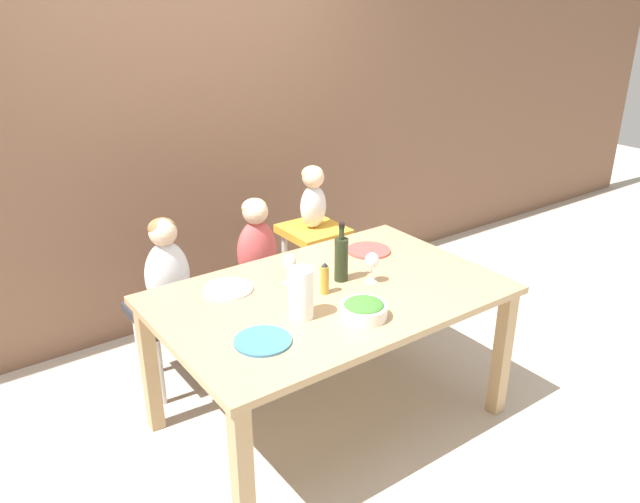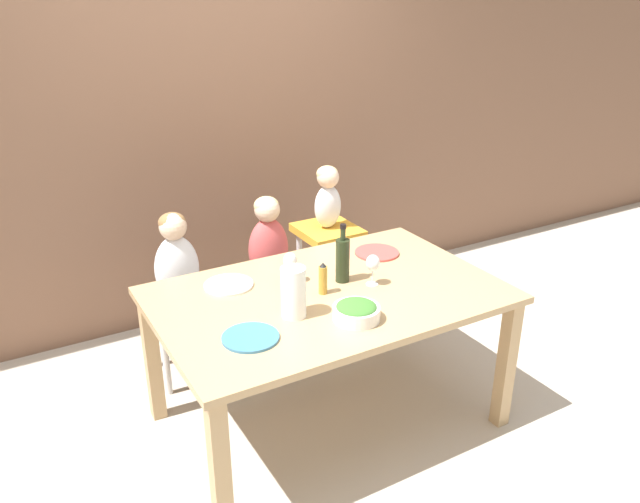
% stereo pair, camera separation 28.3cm
% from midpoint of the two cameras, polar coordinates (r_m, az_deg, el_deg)
% --- Properties ---
extents(ground_plane, '(14.00, 14.00, 0.00)m').
position_cam_midpoint_polar(ground_plane, '(3.37, 3.18, -15.08)').
color(ground_plane, '#BCB2A3').
extents(wall_back, '(10.00, 0.06, 2.70)m').
position_cam_midpoint_polar(wall_back, '(4.02, -8.01, 12.39)').
color(wall_back, brown).
rests_on(wall_back, ground_plane).
extents(dining_table, '(1.63, 1.05, 0.74)m').
position_cam_midpoint_polar(dining_table, '(3.01, 3.45, -5.25)').
color(dining_table, tan).
rests_on(dining_table, ground_plane).
extents(chair_far_left, '(0.41, 0.43, 0.47)m').
position_cam_midpoint_polar(chair_far_left, '(3.56, -10.36, -5.47)').
color(chair_far_left, silver).
rests_on(chair_far_left, ground_plane).
extents(chair_far_center, '(0.41, 0.43, 0.47)m').
position_cam_midpoint_polar(chair_far_center, '(3.75, -2.45, -3.54)').
color(chair_far_center, silver).
rests_on(chair_far_center, ground_plane).
extents(chair_right_highchair, '(0.35, 0.37, 0.73)m').
position_cam_midpoint_polar(chair_right_highchair, '(3.86, 2.79, 0.05)').
color(chair_right_highchair, silver).
rests_on(chair_right_highchair, ground_plane).
extents(person_child_left, '(0.24, 0.17, 0.51)m').
position_cam_midpoint_polar(person_child_left, '(3.42, -10.75, -0.65)').
color(person_child_left, silver).
rests_on(person_child_left, chair_far_left).
extents(person_child_center, '(0.24, 0.17, 0.51)m').
position_cam_midpoint_polar(person_child_center, '(3.62, -2.54, 1.09)').
color(person_child_center, '#C64C4C').
rests_on(person_child_center, chair_far_center).
extents(person_baby_right, '(0.17, 0.14, 0.38)m').
position_cam_midpoint_polar(person_baby_right, '(3.73, 2.89, 5.24)').
color(person_baby_right, silver).
rests_on(person_baby_right, chair_right_highchair).
extents(wine_bottle, '(0.07, 0.07, 0.30)m').
position_cam_midpoint_polar(wine_bottle, '(3.03, 4.76, -0.71)').
color(wine_bottle, '#232D19').
rests_on(wine_bottle, dining_table).
extents(paper_towel_roll, '(0.11, 0.11, 0.23)m').
position_cam_midpoint_polar(paper_towel_roll, '(2.71, 0.56, -3.82)').
color(paper_towel_roll, white).
rests_on(paper_towel_roll, dining_table).
extents(wine_glass_near, '(0.07, 0.07, 0.16)m').
position_cam_midpoint_polar(wine_glass_near, '(3.01, 7.55, -1.18)').
color(wine_glass_near, white).
rests_on(wine_glass_near, dining_table).
extents(wine_glass_far, '(0.07, 0.07, 0.16)m').
position_cam_midpoint_polar(wine_glass_far, '(3.01, -0.07, -0.97)').
color(wine_glass_far, white).
rests_on(wine_glass_far, dining_table).
extents(salad_bowl_large, '(0.21, 0.21, 0.08)m').
position_cam_midpoint_polar(salad_bowl_large, '(2.73, 6.33, -5.51)').
color(salad_bowl_large, white).
rests_on(salad_bowl_large, dining_table).
extents(dinner_plate_front_left, '(0.24, 0.24, 0.01)m').
position_cam_midpoint_polar(dinner_plate_front_left, '(2.59, -3.25, -7.93)').
color(dinner_plate_front_left, teal).
rests_on(dinner_plate_front_left, dining_table).
extents(dinner_plate_back_left, '(0.24, 0.24, 0.01)m').
position_cam_midpoint_polar(dinner_plate_back_left, '(3.03, -5.73, -3.11)').
color(dinner_plate_back_left, silver).
rests_on(dinner_plate_back_left, dining_table).
extents(dinner_plate_back_right, '(0.24, 0.24, 0.01)m').
position_cam_midpoint_polar(dinner_plate_back_right, '(3.41, 7.60, -0.15)').
color(dinner_plate_back_right, '#D14C47').
rests_on(dinner_plate_back_right, dining_table).
extents(condiment_bottle_hot_sauce, '(0.04, 0.04, 0.16)m').
position_cam_midpoint_polar(condiment_bottle_hot_sauce, '(2.92, 3.03, -2.55)').
color(condiment_bottle_hot_sauce, '#BC8E33').
rests_on(condiment_bottle_hot_sauce, dining_table).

